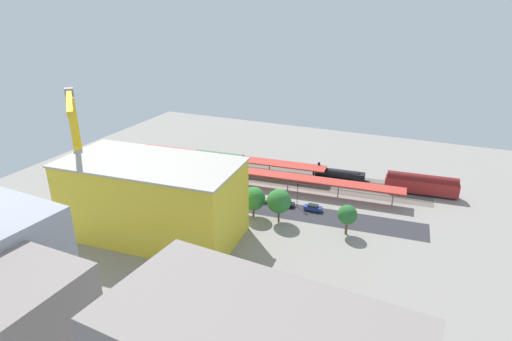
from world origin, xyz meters
name	(u,v)px	position (x,y,z in m)	size (l,w,h in m)	color
ground_plane	(246,200)	(0.00, 0.00, 0.00)	(149.27, 149.27, 0.00)	gray
rail_bed	(272,175)	(0.00, -19.43, 0.00)	(93.30, 14.76, 0.01)	#665E54
street_asphalt	(242,204)	(0.00, 2.06, 0.00)	(93.30, 9.00, 0.01)	#2D2D33
track_rails	(272,175)	(0.00, -19.43, 0.18)	(93.09, 14.66, 0.12)	#9E9EA8
platform_canopy_near	(288,176)	(-8.22, -10.73, 4.26)	(63.50, 9.01, 4.49)	#B73328
platform_canopy_far	(227,157)	(14.51, -17.90, 4.27)	(62.54, 9.48, 4.48)	#B73328
locomotive	(341,176)	(-20.69, -22.81, 1.83)	(16.85, 3.92, 5.20)	black
passenger_coach	(422,184)	(-43.01, -22.81, 3.12)	(19.49, 4.23, 5.93)	black
freight_coach_far	(219,161)	(16.30, -16.06, 3.31)	(16.72, 4.13, 6.28)	black
parked_car_0	(313,208)	(-18.33, -1.44, 0.76)	(4.61, 1.96, 1.69)	black
parked_car_1	(286,204)	(-11.10, -1.17, 0.71)	(4.48, 2.05, 1.60)	black
parked_car_2	(258,199)	(-3.32, -0.84, 0.73)	(4.83, 1.94, 1.67)	black
parked_car_3	(236,193)	(3.79, -1.79, 0.74)	(4.21, 2.06, 1.68)	black
construction_building	(153,200)	(11.69, 24.15, 8.77)	(38.73, 18.88, 17.54)	yellow
construction_roof_slab	(149,162)	(11.69, 24.15, 17.74)	(39.33, 19.48, 0.40)	#ADA89E
tower_crane	(77,144)	(34.57, 21.55, 18.02)	(18.96, 18.43, 30.45)	gray
box_truck_0	(145,192)	(26.09, 9.09, 1.64)	(8.64, 3.61, 3.36)	black
box_truck_1	(162,195)	(20.61, 8.81, 1.74)	(8.43, 2.77, 3.59)	black
box_truck_2	(165,198)	(19.04, 9.98, 1.61)	(9.92, 3.50, 3.22)	black
street_tree_0	(279,201)	(-12.24, 7.42, 5.50)	(5.90, 5.90, 8.46)	brown
street_tree_1	(253,199)	(-5.61, 7.52, 4.96)	(5.84, 5.84, 7.89)	brown
street_tree_2	(347,215)	(-28.60, 6.82, 4.97)	(4.50, 4.50, 7.26)	brown
street_tree_3	(173,185)	(18.47, 6.62, 4.12)	(4.44, 4.44, 6.36)	brown
street_tree_4	(135,176)	(30.41, 7.21, 4.86)	(6.28, 6.28, 8.00)	brown
street_tree_5	(244,196)	(-2.75, 6.89, 4.98)	(4.01, 4.01, 7.03)	brown
traffic_light	(297,191)	(-13.81, -2.15, 4.39)	(0.50, 0.36, 6.65)	#333333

